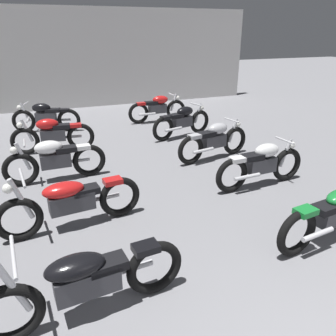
{
  "coord_description": "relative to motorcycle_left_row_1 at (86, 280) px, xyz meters",
  "views": [
    {
      "loc": [
        -2.03,
        -0.12,
        2.8
      ],
      "look_at": [
        0.0,
        4.94,
        0.55
      ],
      "focal_mm": 35.78,
      "sensor_mm": 36.0,
      "label": 1
    }
  ],
  "objects": [
    {
      "name": "motorcycle_left_row_3",
      "position": [
        -0.01,
        3.7,
        0.01
      ],
      "size": [
        1.97,
        0.48,
        0.88
      ],
      "color": "black",
      "rests_on": "ground"
    },
    {
      "name": "motorcycle_left_row_2",
      "position": [
        0.07,
        1.81,
        0.0
      ],
      "size": [
        2.17,
        0.68,
        0.97
      ],
      "color": "black",
      "rests_on": "ground"
    },
    {
      "name": "motorcycle_left_row_5",
      "position": [
        0.03,
        7.45,
        0.01
      ],
      "size": [
        1.92,
        0.72,
        0.88
      ],
      "color": "black",
      "rests_on": "ground"
    },
    {
      "name": "motorcycle_right_row_5",
      "position": [
        3.49,
        7.32,
        0.01
      ],
      "size": [
        1.97,
        0.48,
        0.88
      ],
      "color": "black",
      "rests_on": "ground"
    },
    {
      "name": "motorcycle_right_row_2",
      "position": [
        3.6,
        1.98,
        0.01
      ],
      "size": [
        1.97,
        0.48,
        0.88
      ],
      "color": "black",
      "rests_on": "ground"
    },
    {
      "name": "back_wall",
      "position": [
        1.8,
        10.59,
        1.35
      ],
      "size": [
        13.49,
        0.24,
        3.6
      ],
      "primitive_type": "cube",
      "color": "#BCBAB7",
      "rests_on": "ground"
    },
    {
      "name": "motorcycle_left_row_1",
      "position": [
        0.0,
        0.0,
        0.0
      ],
      "size": [
        2.17,
        0.68,
        0.97
      ],
      "color": "black",
      "rests_on": "ground"
    },
    {
      "name": "motorcycle_left_row_4",
      "position": [
        0.08,
        5.5,
        0.01
      ],
      "size": [
        1.97,
        0.48,
        0.88
      ],
      "color": "black",
      "rests_on": "ground"
    },
    {
      "name": "motorcycle_right_row_3",
      "position": [
        3.5,
        3.62,
        0.01
      ],
      "size": [
        1.96,
        0.61,
        0.88
      ],
      "color": "black",
      "rests_on": "ground"
    },
    {
      "name": "motorcycle_right_row_4",
      "position": [
        3.54,
        5.49,
        0.01
      ],
      "size": [
        1.94,
        0.69,
        0.88
      ],
      "color": "black",
      "rests_on": "ground"
    }
  ]
}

